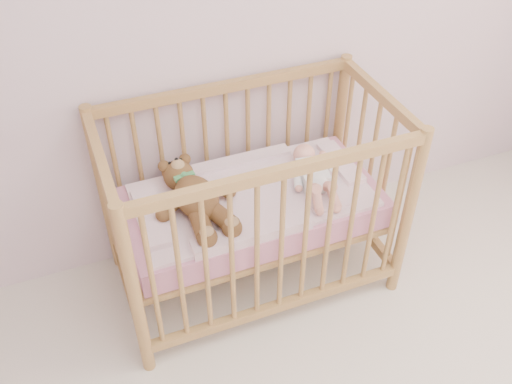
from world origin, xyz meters
name	(u,v)px	position (x,y,z in m)	size (l,w,h in m)	color
crib	(252,205)	(-0.13, 1.60, 0.50)	(1.36, 0.76, 1.00)	#AE8349
mattress	(252,207)	(-0.13, 1.60, 0.49)	(1.22, 0.62, 0.13)	pink
blanket	(252,195)	(-0.13, 1.60, 0.56)	(1.10, 0.58, 0.06)	pink
baby	(313,171)	(0.18, 1.58, 0.64)	(0.24, 0.50, 0.12)	white
teddy_bear	(197,198)	(-0.40, 1.58, 0.65)	(0.41, 0.59, 0.16)	brown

